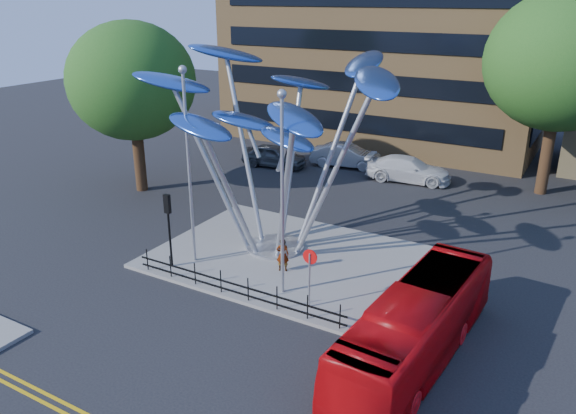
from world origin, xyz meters
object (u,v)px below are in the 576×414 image
Objects in this scene: traffic_light_island at (168,215)px; parked_car_right at (408,169)px; leaf_sculpture at (274,109)px; pedestrian at (283,255)px; parked_car_left at (274,156)px; no_entry_sign_island at (310,268)px; street_lamp_left at (188,151)px; tree_left at (132,81)px; red_bus at (416,326)px; parked_car_mid at (346,155)px; tree_right at (562,61)px; street_lamp_right at (282,178)px.

traffic_light_island is 18.49m from parked_car_right.
pedestrian is at bearing -51.87° from leaf_sculpture.
pedestrian reaches higher than parked_car_left.
no_entry_sign_island is 0.44× the size of parked_car_right.
street_lamp_left is 6.11m from pedestrian.
tree_left is 4.21× the size of no_entry_sign_island.
parked_car_mid is at bearing 124.30° from red_bus.
tree_left reaches higher than no_entry_sign_island.
tree_right is 22.49m from street_lamp_left.
tree_right is 2.61× the size of parked_car_left.
red_bus is at bearing -31.28° from leaf_sculpture.
tree_right reaches higher than street_lamp_right.
parked_car_left is 0.93× the size of parked_car_mid.
street_lamp_left reaches higher than parked_car_left.
pedestrian is (-8.46, -17.37, -7.12)m from tree_right.
parked_car_left is 5.16m from parked_car_mid.
traffic_light_island is at bearing 0.43° from pedestrian.
street_lamp_right is at bearing 169.46° from red_bus.
red_bus is 1.71× the size of parked_car_right.
parked_car_mid reaches higher than parked_car_right.
parked_car_mid is (9.07, 11.16, -5.97)m from tree_left.
traffic_light_island reaches higher than parked_car_right.
parked_car_right is at bearing 91.59° from street_lamp_right.
tree_right is at bearing 56.69° from leaf_sculpture.
red_bus reaches higher than parked_car_left.
red_bus is 7.77m from pedestrian.
traffic_light_island is at bearing 178.68° from red_bus.
tree_right is 20.59m from pedestrian.
tree_right is 25.09m from tree_left.
street_lamp_left is at bearing -124.05° from tree_right.
street_lamp_right reaches higher than parked_car_right.
parked_car_left is (-9.93, 15.64, -4.31)m from street_lamp_right.
traffic_light_island reaches higher than red_bus.
street_lamp_right is 1.79× the size of parked_car_left.
red_bus is at bearing -5.34° from traffic_light_island.
leaf_sculpture is 2.74× the size of parked_car_left.
traffic_light_island is at bearing -125.04° from leaf_sculpture.
traffic_light_island is (9.00, -7.50, -4.18)m from tree_left.
tree_left is 1.08× the size of red_bus.
parked_car_left is 0.83× the size of parked_car_right.
pedestrian is at bearing -21.63° from tree_left.
street_lamp_left is at bearing -34.38° from tree_left.
traffic_light_island is at bearing -179.87° from no_entry_sign_island.
street_lamp_left reaches higher than red_bus.
pedestrian is (13.54, -5.37, -5.87)m from tree_left.
tree_left is 3.01× the size of traffic_light_island.
traffic_light_island is at bearing -39.81° from tree_left.
parked_car_left is at bearing 125.33° from no_entry_sign_island.
street_lamp_left is at bearing -127.40° from leaf_sculpture.
no_entry_sign_island is (7.00, 0.02, -0.80)m from traffic_light_island.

